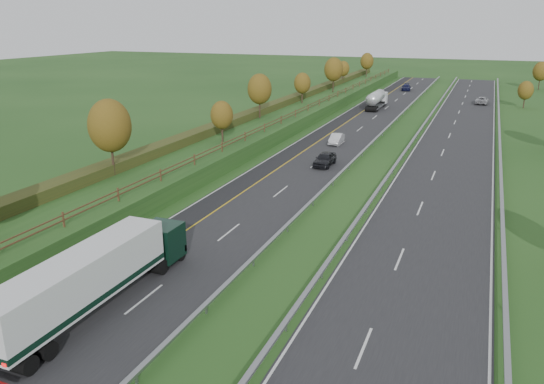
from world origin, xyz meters
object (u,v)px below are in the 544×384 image
(car_silver_mid, at_px, (336,139))
(car_small_far, at_px, (406,87))
(road_tanker, at_px, (377,99))
(car_oncoming, at_px, (482,100))
(car_dark_near, at_px, (325,159))
(box_lorry, at_px, (94,276))

(car_silver_mid, height_order, car_small_far, car_small_far)
(road_tanker, relative_size, car_oncoming, 2.05)
(car_dark_near, relative_size, car_small_far, 0.91)
(box_lorry, xyz_separation_m, car_silver_mid, (1.13, 50.10, -1.57))
(road_tanker, height_order, car_small_far, road_tanker)
(box_lorry, distance_m, car_silver_mid, 50.14)
(car_dark_near, xyz_separation_m, car_small_far, (-1.92, 79.12, -0.05))
(box_lorry, distance_m, car_oncoming, 100.94)
(car_silver_mid, relative_size, car_small_far, 0.83)
(road_tanker, xyz_separation_m, car_silver_mid, (1.20, -34.81, -1.10))
(car_oncoming, bearing_deg, car_silver_mid, 70.94)
(car_silver_mid, bearing_deg, car_small_far, 87.14)
(road_tanker, bearing_deg, car_dark_near, -86.21)
(box_lorry, relative_size, car_silver_mid, 3.72)
(box_lorry, height_order, car_dark_near, box_lorry)
(car_dark_near, distance_m, car_small_far, 79.14)
(box_lorry, height_order, car_small_far, box_lorry)
(road_tanker, bearing_deg, car_small_far, 87.85)
(road_tanker, relative_size, car_silver_mid, 2.56)
(road_tanker, distance_m, car_oncoming, 24.17)
(car_oncoming, bearing_deg, road_tanker, 37.30)
(box_lorry, distance_m, road_tanker, 84.92)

